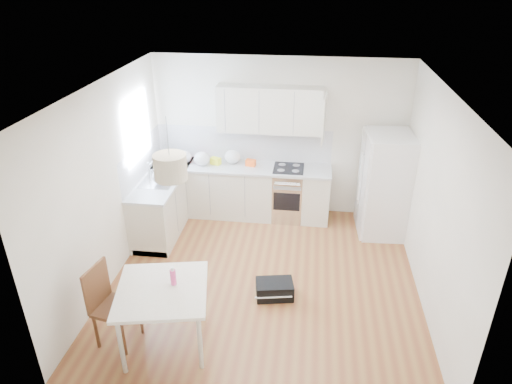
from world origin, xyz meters
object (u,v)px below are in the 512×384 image
Objects in this scene: refrigerator at (385,185)px; dining_table at (162,295)px; gym_bag at (275,289)px; dining_chair at (116,306)px.

refrigerator is 1.45× the size of dining_table.
dining_table reaches higher than gym_bag.
refrigerator is 1.67× the size of dining_chair.
refrigerator is at bearing 39.47° from gym_bag.
gym_bag is (1.73, 1.02, -0.39)m from dining_chair.
gym_bag is at bearing 28.40° from dining_table.
dining_table is at bearing -151.14° from gym_bag.
dining_chair reaches higher than dining_table.
dining_chair is at bearing 172.67° from dining_table.
gym_bag is (1.17, 0.98, -0.58)m from dining_table.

